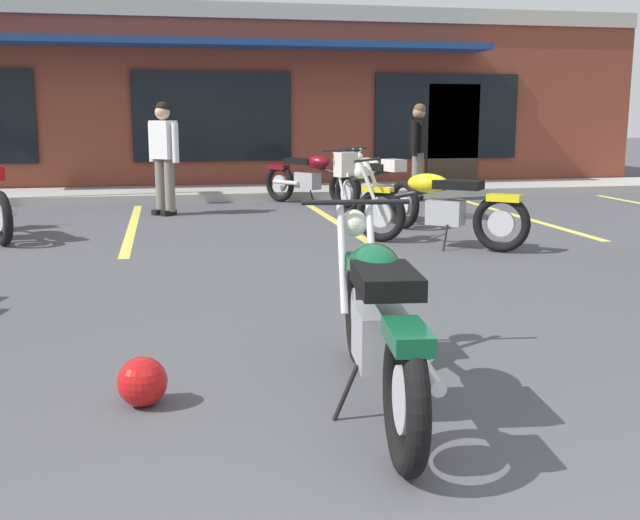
{
  "coord_description": "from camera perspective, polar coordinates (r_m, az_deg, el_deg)",
  "views": [
    {
      "loc": [
        -0.93,
        -1.57,
        1.48
      ],
      "look_at": [
        0.04,
        3.2,
        0.55
      ],
      "focal_mm": 42.63,
      "sensor_mm": 36.0,
      "label": 1
    }
  ],
  "objects": [
    {
      "name": "motorcycle_red_sportbike",
      "position": [
        12.67,
        -0.59,
        6.23
      ],
      "size": [
        1.5,
        1.78,
        0.98
      ],
      "color": "black",
      "rests_on": "ground_plane"
    },
    {
      "name": "brick_storefront_building",
      "position": [
        17.61,
        -8.62,
        11.73
      ],
      "size": [
        17.79,
        6.17,
        3.58
      ],
      "color": "brown",
      "rests_on": "ground_plane"
    },
    {
      "name": "motorcycle_silver_naked",
      "position": [
        8.72,
        8.78,
        4.0
      ],
      "size": [
        1.74,
        1.55,
        0.98
      ],
      "color": "black",
      "rests_on": "ground_plane"
    },
    {
      "name": "ground_plane",
      "position": [
        5.85,
        -1.94,
        -3.85
      ],
      "size": [
        80.0,
        80.0,
        0.0
      ],
      "primitive_type": "plane",
      "color": "#47474C"
    },
    {
      "name": "person_near_building",
      "position": [
        11.61,
        -11.65,
        8.0
      ],
      "size": [
        0.48,
        0.51,
        1.68
      ],
      "color": "black",
      "rests_on": "ground_plane"
    },
    {
      "name": "helmet_on_pavement",
      "position": [
        4.07,
        -13.19,
        -8.88
      ],
      "size": [
        0.26,
        0.26,
        0.26
      ],
      "color": "#B71414",
      "rests_on": "ground_plane"
    },
    {
      "name": "motorcycle_foreground_classic",
      "position": [
        3.87,
        4.35,
        -4.45
      ],
      "size": [
        0.7,
        2.11,
        0.98
      ],
      "color": "black",
      "rests_on": "ground_plane"
    },
    {
      "name": "painted_stall_lines",
      "position": [
        10.58,
        -6.32,
        2.74
      ],
      "size": [
        14.08,
        4.8,
        0.01
      ],
      "color": "#DBCC4C",
      "rests_on": "ground_plane"
    },
    {
      "name": "motorcycle_black_cruiser",
      "position": [
        10.77,
        3.74,
        5.74
      ],
      "size": [
        0.98,
        2.05,
        0.98
      ],
      "color": "black",
      "rests_on": "ground_plane"
    },
    {
      "name": "person_by_back_row",
      "position": [
        13.42,
        7.38,
        8.49
      ],
      "size": [
        0.43,
        0.55,
        1.68
      ],
      "color": "black",
      "rests_on": "ground_plane"
    },
    {
      "name": "sidewalk_kerb",
      "position": [
        14.14,
        -7.67,
        5.01
      ],
      "size": [
        22.0,
        1.8,
        0.14
      ],
      "primitive_type": "cube",
      "color": "#A8A59E",
      "rests_on": "ground_plane"
    }
  ]
}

